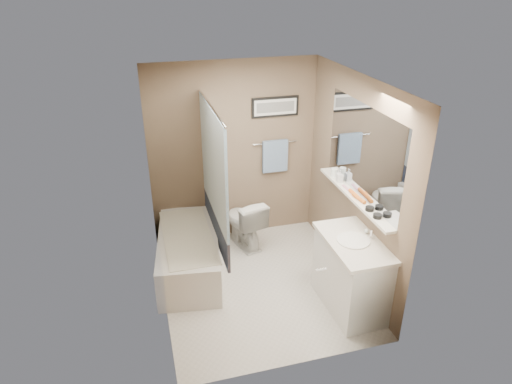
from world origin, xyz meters
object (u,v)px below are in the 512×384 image
object	(u,v)px
bathtub	(189,254)
toilet	(244,222)
hair_brush_back	(354,194)
soap_bottle	(340,176)
candle_bowl_near	(377,216)
hair_brush_front	(359,198)
candle_bowl_far	(370,209)
glass_jar	(334,173)
vanity	(351,276)

from	to	relation	value
bathtub	toilet	xyz separation A→B (m)	(0.80, 0.42, 0.10)
hair_brush_back	soap_bottle	xyz separation A→B (m)	(0.00, 0.39, 0.05)
toilet	soap_bottle	distance (m)	1.46
bathtub	candle_bowl_near	distance (m)	2.31
hair_brush_front	candle_bowl_near	bearing A→B (deg)	-90.00
hair_brush_back	candle_bowl_far	bearing A→B (deg)	-90.00
toilet	glass_jar	distance (m)	1.39
glass_jar	soap_bottle	world-z (taller)	soap_bottle
bathtub	candle_bowl_far	distance (m)	2.23
candle_bowl_near	soap_bottle	xyz separation A→B (m)	(0.00, 0.90, 0.05)
bathtub	vanity	distance (m)	1.95
vanity	hair_brush_back	size ratio (longest dim) A/B	4.09
toilet	hair_brush_back	bearing A→B (deg)	118.73
candle_bowl_near	hair_brush_back	world-z (taller)	hair_brush_back
bathtub	glass_jar	xyz separation A→B (m)	(1.79, -0.11, 0.92)
candle_bowl_near	hair_brush_front	world-z (taller)	hair_brush_front
candle_bowl_far	soap_bottle	size ratio (longest dim) A/B	0.61
toilet	candle_bowl_near	bearing A→B (deg)	108.06
toilet	glass_jar	xyz separation A→B (m)	(0.99, -0.52, 0.82)
vanity	glass_jar	xyz separation A→B (m)	(0.19, 1.00, 0.77)
hair_brush_front	bathtub	bearing A→B (deg)	156.98
hair_brush_front	soap_bottle	world-z (taller)	soap_bottle
candle_bowl_near	hair_brush_front	distance (m)	0.40
toilet	candle_bowl_far	size ratio (longest dim) A/B	7.71
hair_brush_back	hair_brush_front	bearing A→B (deg)	-90.00
vanity	glass_jar	size ratio (longest dim) A/B	9.00
toilet	vanity	world-z (taller)	vanity
bathtub	candle_bowl_far	bearing A→B (deg)	-21.55
bathtub	candle_bowl_near	xyz separation A→B (m)	(1.79, -1.16, 0.89)
toilet	bathtub	bearing A→B (deg)	13.74
glass_jar	candle_bowl_near	bearing A→B (deg)	-90.00
candle_bowl_far	hair_brush_back	distance (m)	0.35
vanity	hair_brush_back	xyz separation A→B (m)	(0.19, 0.45, 0.74)
hair_brush_front	vanity	bearing A→B (deg)	-118.34
toilet	candle_bowl_near	world-z (taller)	candle_bowl_near
vanity	glass_jar	distance (m)	1.27
hair_brush_back	soap_bottle	distance (m)	0.40
candle_bowl_near	candle_bowl_far	bearing A→B (deg)	90.00
bathtub	soap_bottle	size ratio (longest dim) A/B	10.22
bathtub	glass_jar	world-z (taller)	glass_jar
vanity	toilet	bearing A→B (deg)	116.10
bathtub	hair_brush_back	xyz separation A→B (m)	(1.79, -0.65, 0.89)
bathtub	soap_bottle	bearing A→B (deg)	-0.58
hair_brush_back	glass_jar	world-z (taller)	glass_jar
bathtub	hair_brush_back	bearing A→B (deg)	-12.38
vanity	hair_brush_front	size ratio (longest dim) A/B	4.09
hair_brush_front	glass_jar	world-z (taller)	glass_jar
candle_bowl_near	hair_brush_back	distance (m)	0.51
hair_brush_front	hair_brush_back	xyz separation A→B (m)	(0.00, 0.11, 0.00)
candle_bowl_far	soap_bottle	distance (m)	0.74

